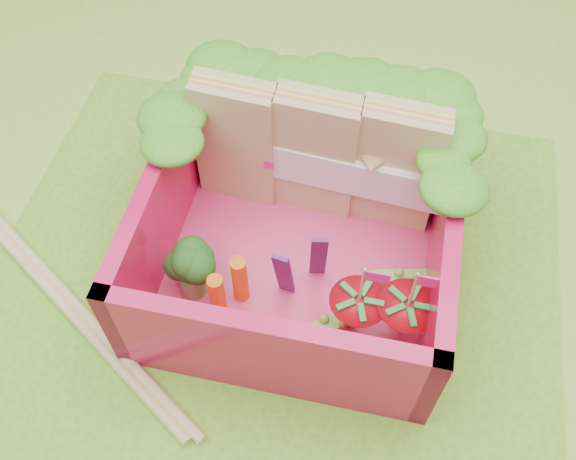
% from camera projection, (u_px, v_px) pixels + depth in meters
% --- Properties ---
extents(ground, '(14.00, 14.00, 0.00)m').
position_uv_depth(ground, '(265.00, 306.00, 2.92)').
color(ground, '#8AC236').
rests_on(ground, ground).
extents(placemat, '(2.60, 2.60, 0.03)m').
position_uv_depth(placemat, '(265.00, 304.00, 2.91)').
color(placemat, '#63A926').
rests_on(placemat, ground).
extents(bento_floor, '(1.30, 1.30, 0.05)m').
position_uv_depth(bento_floor, '(299.00, 260.00, 3.00)').
color(bento_floor, '#E13971').
rests_on(bento_floor, placemat).
extents(bento_box, '(1.30, 1.30, 0.55)m').
position_uv_depth(bento_box, '(300.00, 229.00, 2.79)').
color(bento_box, '#D51148').
rests_on(bento_box, placemat).
extents(lettuce_ruffle, '(1.43, 0.77, 0.11)m').
position_uv_depth(lettuce_ruffle, '(322.00, 101.00, 2.78)').
color(lettuce_ruffle, '#218718').
rests_on(lettuce_ruffle, bento_box).
extents(sandwich_stack, '(1.21, 0.26, 0.66)m').
position_uv_depth(sandwich_stack, '(317.00, 154.00, 2.91)').
color(sandwich_stack, tan).
rests_on(sandwich_stack, bento_floor).
extents(broccoli, '(0.31, 0.31, 0.26)m').
position_uv_depth(broccoli, '(189.00, 268.00, 2.73)').
color(broccoli, '#68A04D').
rests_on(broccoli, bento_floor).
extents(carrot_sticks, '(0.15, 0.15, 0.28)m').
position_uv_depth(carrot_sticks, '(230.00, 286.00, 2.74)').
color(carrot_sticks, orange).
rests_on(carrot_sticks, bento_floor).
extents(purple_wedges, '(0.20, 0.15, 0.38)m').
position_uv_depth(purple_wedges, '(301.00, 265.00, 2.73)').
color(purple_wedges, '#4E1A5B').
rests_on(purple_wedges, bento_floor).
extents(strawberry_left, '(0.24, 0.24, 0.48)m').
position_uv_depth(strawberry_left, '(357.00, 314.00, 2.66)').
color(strawberry_left, red).
rests_on(strawberry_left, bento_floor).
extents(strawberry_right, '(0.25, 0.25, 0.49)m').
position_uv_depth(strawberry_right, '(404.00, 319.00, 2.64)').
color(strawberry_right, red).
rests_on(strawberry_right, bento_floor).
extents(snap_peas, '(0.59, 0.50, 0.05)m').
position_uv_depth(snap_peas, '(371.00, 301.00, 2.81)').
color(snap_peas, '#65C33D').
rests_on(snap_peas, bento_floor).
extents(chopsticks, '(2.08, 1.33, 0.05)m').
position_uv_depth(chopsticks, '(30.00, 261.00, 2.99)').
color(chopsticks, '#D3BC74').
rests_on(chopsticks, placemat).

